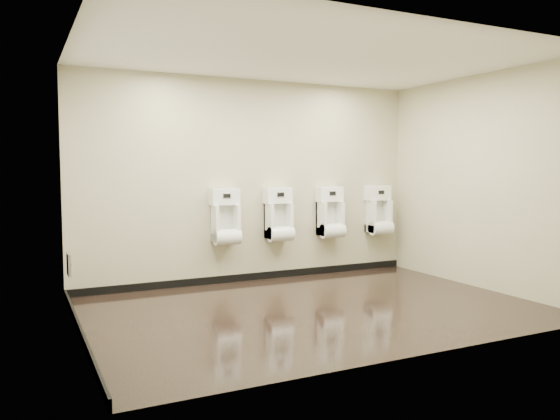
% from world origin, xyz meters
% --- Properties ---
extents(ground, '(5.00, 3.50, 0.00)m').
position_xyz_m(ground, '(0.00, 0.00, 0.00)').
color(ground, black).
rests_on(ground, ground).
extents(ceiling, '(5.00, 3.50, 0.00)m').
position_xyz_m(ceiling, '(0.00, 0.00, 2.80)').
color(ceiling, white).
extents(back_wall, '(5.00, 0.02, 2.80)m').
position_xyz_m(back_wall, '(0.00, 1.75, 1.40)').
color(back_wall, '#B8B189').
rests_on(back_wall, ground).
extents(front_wall, '(5.00, 0.02, 2.80)m').
position_xyz_m(front_wall, '(0.00, -1.75, 1.40)').
color(front_wall, '#B8B189').
rests_on(front_wall, ground).
extents(left_wall, '(0.02, 3.50, 2.80)m').
position_xyz_m(left_wall, '(-2.50, 0.00, 1.40)').
color(left_wall, '#B8B189').
rests_on(left_wall, ground).
extents(right_wall, '(0.02, 3.50, 2.80)m').
position_xyz_m(right_wall, '(2.50, 0.00, 1.40)').
color(right_wall, '#B8B189').
rests_on(right_wall, ground).
extents(tile_overlay_left, '(0.01, 3.50, 2.80)m').
position_xyz_m(tile_overlay_left, '(-2.50, 0.00, 1.40)').
color(tile_overlay_left, white).
rests_on(tile_overlay_left, ground).
extents(skirting_back, '(5.00, 0.02, 0.10)m').
position_xyz_m(skirting_back, '(0.00, 1.74, 0.05)').
color(skirting_back, black).
rests_on(skirting_back, ground).
extents(skirting_left, '(0.02, 3.50, 0.10)m').
position_xyz_m(skirting_left, '(-2.49, 0.00, 0.05)').
color(skirting_left, black).
rests_on(skirting_left, ground).
extents(access_panel, '(0.04, 0.25, 0.25)m').
position_xyz_m(access_panel, '(-2.48, 1.20, 0.50)').
color(access_panel, '#9E9EA3').
rests_on(access_panel, left_wall).
extents(urinal_0, '(0.40, 0.30, 0.74)m').
position_xyz_m(urinal_0, '(-0.46, 1.62, 0.87)').
color(urinal_0, white).
rests_on(urinal_0, back_wall).
extents(urinal_1, '(0.40, 0.30, 0.74)m').
position_xyz_m(urinal_1, '(0.34, 1.62, 0.87)').
color(urinal_1, white).
rests_on(urinal_1, back_wall).
extents(urinal_2, '(0.40, 0.30, 0.74)m').
position_xyz_m(urinal_2, '(1.19, 1.62, 0.87)').
color(urinal_2, white).
rests_on(urinal_2, back_wall).
extents(urinal_3, '(0.40, 0.30, 0.74)m').
position_xyz_m(urinal_3, '(2.06, 1.62, 0.87)').
color(urinal_3, white).
rests_on(urinal_3, back_wall).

